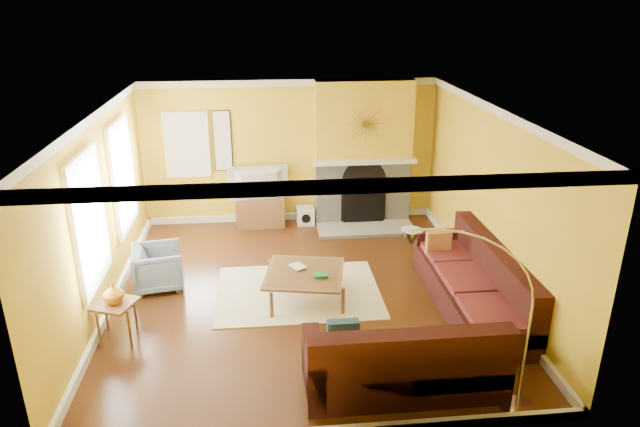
{
  "coord_description": "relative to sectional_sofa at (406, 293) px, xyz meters",
  "views": [
    {
      "loc": [
        -0.52,
        -7.44,
        4.15
      ],
      "look_at": [
        0.29,
        0.4,
        1.09
      ],
      "focal_mm": 32.0,
      "sensor_mm": 36.0,
      "label": 1
    }
  ],
  "objects": [
    {
      "name": "mantel",
      "position": [
        0.05,
        3.52,
        0.8
      ],
      "size": [
        1.92,
        0.22,
        0.08
      ],
      "primitive_type": "cube",
      "color": "white",
      "rests_on": "fireplace"
    },
    {
      "name": "wall_back",
      "position": [
        -1.3,
        3.97,
        0.9
      ],
      "size": [
        5.5,
        0.02,
        2.7
      ],
      "primitive_type": "cube",
      "color": "gold",
      "rests_on": "ground"
    },
    {
      "name": "side_table",
      "position": [
        -3.75,
        0.04,
        -0.2
      ],
      "size": [
        0.6,
        0.6,
        0.51
      ],
      "primitive_type": null,
      "rotation": [
        0.0,
        0.0,
        -0.37
      ],
      "color": "brown",
      "rests_on": "floor"
    },
    {
      "name": "ceiling",
      "position": [
        -1.3,
        0.96,
        2.26
      ],
      "size": [
        5.5,
        6.0,
        0.02
      ],
      "primitive_type": "cube",
      "color": "white",
      "rests_on": "ground"
    },
    {
      "name": "book",
      "position": [
        -1.45,
        0.9,
        -0.01
      ],
      "size": [
        0.28,
        0.31,
        0.02
      ],
      "primitive_type": "imported",
      "rotation": [
        0.0,
        0.0,
        0.53
      ],
      "color": "white",
      "rests_on": "coffee_table"
    },
    {
      "name": "window_left_near",
      "position": [
        -4.02,
        2.26,
        1.05
      ],
      "size": [
        0.06,
        1.22,
        1.72
      ],
      "primitive_type": "cube",
      "color": "white",
      "rests_on": "wall_left"
    },
    {
      "name": "media_console",
      "position": [
        -1.91,
        3.67,
        -0.2
      ],
      "size": [
        0.91,
        0.41,
        0.5
      ],
      "primitive_type": "cube",
      "color": "brown",
      "rests_on": "floor"
    },
    {
      "name": "window_left_far",
      "position": [
        -4.02,
        0.36,
        1.05
      ],
      "size": [
        0.06,
        1.22,
        1.72
      ],
      "primitive_type": "cube",
      "color": "white",
      "rests_on": "wall_left"
    },
    {
      "name": "armchair",
      "position": [
        -3.44,
        1.37,
        -0.12
      ],
      "size": [
        0.83,
        0.81,
        0.65
      ],
      "primitive_type": "imported",
      "rotation": [
        0.0,
        0.0,
        1.75
      ],
      "color": "slate",
      "rests_on": "floor"
    },
    {
      "name": "crown_molding",
      "position": [
        -1.3,
        0.96,
        2.19
      ],
      "size": [
        5.5,
        6.0,
        0.12
      ],
      "primitive_type": null,
      "color": "white",
      "rests_on": "ceiling"
    },
    {
      "name": "wall_right",
      "position": [
        1.46,
        0.96,
        0.9
      ],
      "size": [
        0.02,
        6.0,
        2.7
      ],
      "primitive_type": "cube",
      "color": "gold",
      "rests_on": "ground"
    },
    {
      "name": "baseboard",
      "position": [
        -1.3,
        0.96,
        -0.39
      ],
      "size": [
        5.5,
        6.0,
        0.12
      ],
      "primitive_type": null,
      "color": "white",
      "rests_on": "floor"
    },
    {
      "name": "tv",
      "position": [
        -1.91,
        3.67,
        0.38
      ],
      "size": [
        1.14,
        0.33,
        0.65
      ],
      "primitive_type": "imported",
      "rotation": [
        0.0,
        0.0,
        3.3
      ],
      "color": "black",
      "rests_on": "media_console"
    },
    {
      "name": "sectional_sofa",
      "position": [
        0.0,
        0.0,
        0.0
      ],
      "size": [
        2.9,
        3.48,
        0.9
      ],
      "primitive_type": null,
      "color": "#331210",
      "rests_on": "floor"
    },
    {
      "name": "rug",
      "position": [
        -1.37,
        0.98,
        -0.44
      ],
      "size": [
        2.4,
        1.8,
        0.02
      ],
      "primitive_type": "cube",
      "color": "beige",
      "rests_on": "floor"
    },
    {
      "name": "wall_front",
      "position": [
        -1.3,
        -2.05,
        0.9
      ],
      "size": [
        5.5,
        0.02,
        2.7
      ],
      "primitive_type": "cube",
      "color": "gold",
      "rests_on": "ground"
    },
    {
      "name": "arc_lamp",
      "position": [
        0.18,
        -1.82,
        0.62
      ],
      "size": [
        1.36,
        0.36,
        2.13
      ],
      "primitive_type": null,
      "color": "silver",
      "rests_on": "floor"
    },
    {
      "name": "window_back",
      "position": [
        -3.2,
        3.92,
        1.1
      ],
      "size": [
        0.82,
        0.06,
        1.22
      ],
      "primitive_type": "cube",
      "color": "white",
      "rests_on": "wall_back"
    },
    {
      "name": "subwoofer",
      "position": [
        -1.05,
        3.68,
        -0.29
      ],
      "size": [
        0.33,
        0.33,
        0.33
      ],
      "primitive_type": "cube",
      "color": "white",
      "rests_on": "floor"
    },
    {
      "name": "wall_left",
      "position": [
        -4.06,
        0.96,
        0.9
      ],
      "size": [
        0.02,
        6.0,
        2.7
      ],
      "primitive_type": "cube",
      "color": "gold",
      "rests_on": "ground"
    },
    {
      "name": "fireplace",
      "position": [
        0.05,
        3.76,
        0.9
      ],
      "size": [
        1.8,
        0.4,
        2.7
      ],
      "primitive_type": null,
      "color": "#9E9C95",
      "rests_on": "floor"
    },
    {
      "name": "coffee_table",
      "position": [
        -1.29,
        0.79,
        -0.24
      ],
      "size": [
        1.27,
        1.27,
        0.43
      ],
      "primitive_type": null,
      "rotation": [
        0.0,
        0.0,
        -0.19
      ],
      "color": "white",
      "rests_on": "floor"
    },
    {
      "name": "floor",
      "position": [
        -1.3,
        0.96,
        -0.46
      ],
      "size": [
        5.5,
        6.0,
        0.02
      ],
      "primitive_type": "cube",
      "color": "#522A11",
      "rests_on": "ground"
    },
    {
      "name": "hearth",
      "position": [
        0.05,
        3.21,
        -0.42
      ],
      "size": [
        1.8,
        0.7,
        0.06
      ],
      "primitive_type": "cube",
      "color": "#9E9C95",
      "rests_on": "floor"
    },
    {
      "name": "wall_art",
      "position": [
        -2.55,
        3.93,
        1.15
      ],
      "size": [
        0.34,
        0.04,
        1.14
      ],
      "primitive_type": "cube",
      "color": "white",
      "rests_on": "wall_back"
    },
    {
      "name": "sunburst",
      "position": [
        0.05,
        3.53,
        1.5
      ],
      "size": [
        0.7,
        0.04,
        0.7
      ],
      "primitive_type": null,
      "color": "olive",
      "rests_on": "fireplace"
    },
    {
      "name": "vase",
      "position": [
        -3.75,
        0.04,
        0.2
      ],
      "size": [
        0.34,
        0.34,
        0.28
      ],
      "primitive_type": "imported",
      "rotation": [
        0.0,
        0.0,
        -0.38
      ],
      "color": "orange",
      "rests_on": "side_table"
    }
  ]
}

